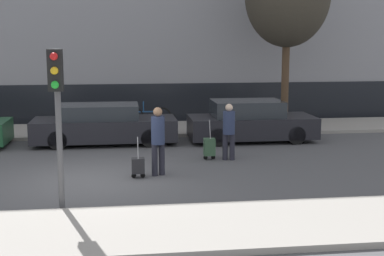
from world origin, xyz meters
name	(u,v)px	position (x,y,z in m)	size (l,w,h in m)	color
ground_plane	(93,181)	(0.00, 0.00, 0.00)	(80.00, 80.00, 0.00)	#4C4C4F
sidewalk_near	(82,232)	(0.00, -3.75, 0.06)	(28.00, 2.50, 0.12)	gray
sidewalk_far	(103,130)	(0.00, 7.00, 0.06)	(28.00, 3.00, 0.12)	gray
parked_car_1	(103,125)	(0.12, 4.67, 0.63)	(4.66, 1.73, 1.31)	black
parked_car_2	(250,122)	(5.04, 4.56, 0.65)	(4.23, 1.80, 1.38)	black
pedestrian_left	(158,137)	(1.62, 0.31, 0.99)	(0.34, 0.34, 1.74)	#23232D
trolley_left	(138,166)	(1.11, 0.12, 0.31)	(0.34, 0.29, 1.04)	#262628
pedestrian_right	(229,128)	(3.74, 1.81, 0.91)	(0.35, 0.34, 1.62)	#23232D
trolley_right	(209,147)	(3.20, 1.92, 0.37)	(0.34, 0.29, 1.16)	#335138
traffic_light	(57,97)	(-0.50, -2.37, 2.32)	(0.28, 0.47, 3.24)	#515154
parked_bicycle	(148,116)	(1.73, 7.39, 0.49)	(1.77, 0.06, 0.96)	black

